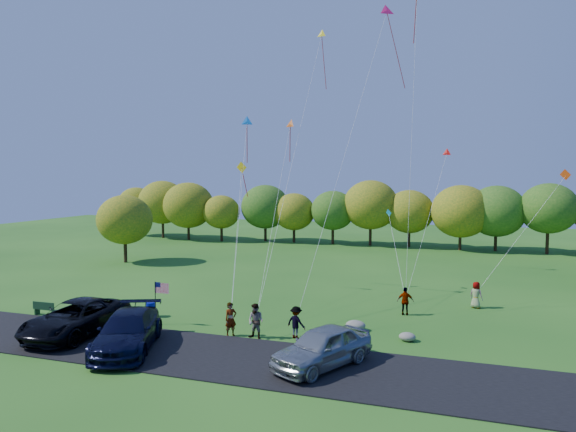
{
  "coord_description": "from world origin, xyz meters",
  "views": [
    {
      "loc": [
        10.34,
        -26.26,
        8.88
      ],
      "look_at": [
        -0.39,
        6.0,
        6.21
      ],
      "focal_mm": 32.0,
      "sensor_mm": 36.0,
      "label": 1
    }
  ],
  "objects_px": {
    "minivan_navy": "(128,331)",
    "flyer_e": "(476,295)",
    "flyer_b": "(256,321)",
    "park_bench": "(44,308)",
    "minivan_dark": "(76,318)",
    "minivan_silver": "(322,347)",
    "flyer_c": "(296,322)",
    "flyer_d": "(405,301)",
    "flyer_a": "(231,319)",
    "trash_barrel": "(151,309)"
  },
  "relations": [
    {
      "from": "minivan_dark",
      "to": "flyer_b",
      "type": "xyz_separation_m",
      "value": [
        9.69,
        2.69,
        -0.04
      ]
    },
    {
      "from": "flyer_d",
      "to": "park_bench",
      "type": "relative_size",
      "value": 1.11
    },
    {
      "from": "minivan_dark",
      "to": "flyer_c",
      "type": "bearing_deg",
      "value": 14.35
    },
    {
      "from": "minivan_navy",
      "to": "flyer_b",
      "type": "height_order",
      "value": "minivan_navy"
    },
    {
      "from": "flyer_b",
      "to": "trash_barrel",
      "type": "xyz_separation_m",
      "value": [
        -7.93,
        1.96,
        -0.5
      ]
    },
    {
      "from": "minivan_navy",
      "to": "park_bench",
      "type": "height_order",
      "value": "minivan_navy"
    },
    {
      "from": "flyer_b",
      "to": "trash_barrel",
      "type": "distance_m",
      "value": 8.18
    },
    {
      "from": "park_bench",
      "to": "trash_barrel",
      "type": "xyz_separation_m",
      "value": [
        6.56,
        1.94,
        -0.01
      ]
    },
    {
      "from": "park_bench",
      "to": "trash_barrel",
      "type": "distance_m",
      "value": 6.84
    },
    {
      "from": "minivan_dark",
      "to": "flyer_b",
      "type": "relative_size",
      "value": 3.51
    },
    {
      "from": "minivan_dark",
      "to": "flyer_d",
      "type": "height_order",
      "value": "minivan_dark"
    },
    {
      "from": "flyer_b",
      "to": "park_bench",
      "type": "xyz_separation_m",
      "value": [
        -14.48,
        0.02,
        -0.49
      ]
    },
    {
      "from": "flyer_c",
      "to": "trash_barrel",
      "type": "distance_m",
      "value": 10.08
    },
    {
      "from": "minivan_silver",
      "to": "flyer_c",
      "type": "height_order",
      "value": "minivan_silver"
    },
    {
      "from": "minivan_dark",
      "to": "minivan_navy",
      "type": "xyz_separation_m",
      "value": [
        4.23,
        -1.15,
        0.0
      ]
    },
    {
      "from": "minivan_dark",
      "to": "minivan_navy",
      "type": "relative_size",
      "value": 1.04
    },
    {
      "from": "minivan_silver",
      "to": "flyer_d",
      "type": "distance_m",
      "value": 10.79
    },
    {
      "from": "minivan_navy",
      "to": "flyer_e",
      "type": "height_order",
      "value": "minivan_navy"
    },
    {
      "from": "flyer_b",
      "to": "flyer_d",
      "type": "relative_size",
      "value": 1.07
    },
    {
      "from": "flyer_e",
      "to": "flyer_d",
      "type": "bearing_deg",
      "value": 67.11
    },
    {
      "from": "flyer_c",
      "to": "park_bench",
      "type": "relative_size",
      "value": 1.09
    },
    {
      "from": "minivan_navy",
      "to": "flyer_e",
      "type": "xyz_separation_m",
      "value": [
        17.08,
        14.57,
        -0.11
      ]
    },
    {
      "from": "flyer_b",
      "to": "minivan_dark",
      "type": "bearing_deg",
      "value": -153.03
    },
    {
      "from": "minivan_silver",
      "to": "flyer_d",
      "type": "xyz_separation_m",
      "value": [
        2.77,
        10.43,
        -0.08
      ]
    },
    {
      "from": "flyer_c",
      "to": "minivan_navy",
      "type": "bearing_deg",
      "value": 50.04
    },
    {
      "from": "minivan_navy",
      "to": "flyer_e",
      "type": "bearing_deg",
      "value": 18.72
    },
    {
      "from": "minivan_dark",
      "to": "minivan_silver",
      "type": "height_order",
      "value": "minivan_dark"
    },
    {
      "from": "flyer_d",
      "to": "flyer_e",
      "type": "height_order",
      "value": "flyer_d"
    },
    {
      "from": "minivan_navy",
      "to": "flyer_a",
      "type": "xyz_separation_m",
      "value": [
        3.96,
        3.84,
        -0.06
      ]
    },
    {
      "from": "flyer_e",
      "to": "trash_barrel",
      "type": "relative_size",
      "value": 1.91
    },
    {
      "from": "minivan_silver",
      "to": "flyer_c",
      "type": "relative_size",
      "value": 3.05
    },
    {
      "from": "flyer_a",
      "to": "trash_barrel",
      "type": "bearing_deg",
      "value": 113.6
    },
    {
      "from": "flyer_a",
      "to": "trash_barrel",
      "type": "relative_size",
      "value": 2.02
    },
    {
      "from": "flyer_a",
      "to": "minivan_dark",
      "type": "bearing_deg",
      "value": 148.68
    },
    {
      "from": "minivan_dark",
      "to": "trash_barrel",
      "type": "xyz_separation_m",
      "value": [
        1.76,
        4.64,
        -0.53
      ]
    },
    {
      "from": "flyer_a",
      "to": "park_bench",
      "type": "bearing_deg",
      "value": 130.43
    },
    {
      "from": "minivan_dark",
      "to": "flyer_c",
      "type": "height_order",
      "value": "minivan_dark"
    },
    {
      "from": "minivan_dark",
      "to": "flyer_d",
      "type": "xyz_separation_m",
      "value": [
        16.97,
        10.13,
        -0.1
      ]
    },
    {
      "from": "minivan_dark",
      "to": "minivan_silver",
      "type": "distance_m",
      "value": 14.21
    },
    {
      "from": "flyer_d",
      "to": "flyer_e",
      "type": "relative_size",
      "value": 1.01
    },
    {
      "from": "minivan_dark",
      "to": "flyer_b",
      "type": "height_order",
      "value": "minivan_dark"
    },
    {
      "from": "flyer_a",
      "to": "flyer_e",
      "type": "xyz_separation_m",
      "value": [
        13.11,
        10.73,
        -0.05
      ]
    },
    {
      "from": "trash_barrel",
      "to": "flyer_a",
      "type": "bearing_deg",
      "value": -16.92
    },
    {
      "from": "minivan_silver",
      "to": "trash_barrel",
      "type": "bearing_deg",
      "value": -174.19
    },
    {
      "from": "minivan_navy",
      "to": "flyer_b",
      "type": "xyz_separation_m",
      "value": [
        5.46,
        3.84,
        -0.04
      ]
    },
    {
      "from": "minivan_navy",
      "to": "park_bench",
      "type": "bearing_deg",
      "value": 135.1
    },
    {
      "from": "flyer_a",
      "to": "minivan_navy",
      "type": "bearing_deg",
      "value": 174.61
    },
    {
      "from": "minivan_dark",
      "to": "minivan_silver",
      "type": "xyz_separation_m",
      "value": [
        14.21,
        -0.29,
        -0.02
      ]
    },
    {
      "from": "flyer_c",
      "to": "flyer_d",
      "type": "distance_m",
      "value": 8.47
    },
    {
      "from": "minivan_navy",
      "to": "trash_barrel",
      "type": "distance_m",
      "value": 6.32
    }
  ]
}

